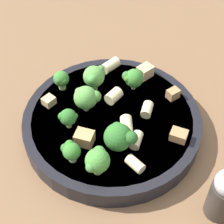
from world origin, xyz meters
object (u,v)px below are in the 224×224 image
broccoli_floret_6 (70,150)px  chicken_chunk_2 (145,71)px  rigatoni_3 (136,140)px  pepper_shaker (224,194)px  broccoli_floret_2 (68,117)px  chicken_chunk_4 (173,94)px  broccoli_floret_5 (121,136)px  broccoli_floret_7 (86,97)px  chicken_chunk_1 (84,138)px  rigatoni_4 (135,164)px  rigatoni_5 (111,65)px  rigatoni_2 (114,96)px  chicken_chunk_0 (179,135)px  broccoli_floret_0 (61,80)px  broccoli_floret_1 (133,78)px  chicken_chunk_3 (49,101)px  pasta_bowl (112,122)px  rigatoni_0 (147,108)px  rigatoni_1 (126,125)px  broccoli_floret_3 (94,77)px  broccoli_floret_4 (97,161)px

broccoli_floret_6 → chicken_chunk_2: broccoli_floret_6 is taller
rigatoni_3 → pepper_shaker: 0.13m
broccoli_floret_6 → rigatoni_3: 0.09m
broccoli_floret_2 → chicken_chunk_4: broccoli_floret_2 is taller
broccoli_floret_5 → broccoli_floret_7: size_ratio=1.02×
broccoli_floret_5 → chicken_chunk_1: broccoli_floret_5 is taller
rigatoni_4 → rigatoni_5: rigatoni_5 is taller
rigatoni_2 → chicken_chunk_0: 0.11m
broccoli_floret_5 → broccoli_floret_7: bearing=26.5°
broccoli_floret_7 → pepper_shaker: 0.22m
broccoli_floret_6 → broccoli_floret_7: bearing=-18.5°
broccoli_floret_0 → rigatoni_4: 0.18m
chicken_chunk_0 → chicken_chunk_4: size_ratio=1.27×
broccoli_floret_1 → chicken_chunk_3: bearing=97.1°
rigatoni_4 → broccoli_floret_5: bearing=21.4°
rigatoni_5 → chicken_chunk_2: (-0.02, -0.05, 0.00)m
pasta_bowl → rigatoni_0: size_ratio=11.15×
chicken_chunk_3 → rigatoni_1: bearing=-121.6°
broccoli_floret_3 → rigatoni_2: (-0.03, -0.03, -0.02)m
broccoli_floret_1 → rigatoni_3: 0.11m
chicken_chunk_3 → chicken_chunk_4: (-0.01, -0.18, 0.00)m
broccoli_floret_7 → rigatoni_4: (-0.11, -0.05, -0.02)m
broccoli_floret_1 → rigatoni_0: 0.05m
broccoli_floret_4 → rigatoni_3: broccoli_floret_4 is taller
rigatoni_4 → rigatoni_5: (0.19, 0.01, 0.00)m
pasta_bowl → chicken_chunk_1: chicken_chunk_1 is taller
rigatoni_1 → rigatoni_4: (-0.06, -0.00, -0.00)m
broccoli_floret_1 → broccoli_floret_6: 0.16m
broccoli_floret_3 → chicken_chunk_4: 0.12m
pasta_bowl → pepper_shaker: (-0.15, -0.11, 0.02)m
chicken_chunk_1 → chicken_chunk_4: bearing=-64.2°
broccoli_floret_6 → chicken_chunk_0: (0.01, -0.15, -0.01)m
broccoli_floret_7 → chicken_chunk_2: broccoli_floret_7 is taller
broccoli_floret_6 → chicken_chunk_3: 0.11m
broccoli_floret_1 → pepper_shaker: 0.22m
rigatoni_2 → chicken_chunk_3: 0.10m
broccoli_floret_4 → broccoli_floret_7: size_ratio=0.95×
broccoli_floret_6 → rigatoni_1: (0.04, -0.08, -0.01)m
broccoli_floret_2 → rigatoni_4: 0.11m
broccoli_floret_7 → rigatoni_1: size_ratio=1.48×
broccoli_floret_4 → rigatoni_2: size_ratio=1.67×
rigatoni_0 → rigatoni_1: (-0.03, 0.03, 0.00)m
pepper_shaker → rigatoni_3: bearing=41.8°
broccoli_floret_1 → chicken_chunk_4: (-0.03, -0.06, -0.01)m
broccoli_floret_2 → chicken_chunk_2: size_ratio=1.34×
broccoli_floret_2 → broccoli_floret_3: (0.07, -0.04, 0.01)m
broccoli_floret_6 → broccoli_floret_7: broccoli_floret_7 is taller
rigatoni_5 → rigatoni_3: bearing=-175.0°
broccoli_floret_2 → pepper_shaker: bearing=-128.8°
rigatoni_3 → chicken_chunk_0: size_ratio=1.11×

